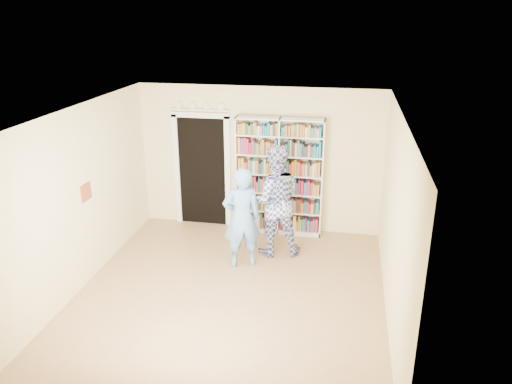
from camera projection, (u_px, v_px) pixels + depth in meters
floor at (230, 295)px, 7.39m from camera, size 5.00×5.00×0.00m
ceiling at (226, 114)px, 6.45m from camera, size 5.00×5.00×0.00m
wall_back at (259, 160)px, 9.22m from camera, size 4.50×0.00×4.50m
wall_left at (79, 200)px, 7.30m from camera, size 0.00×5.00×5.00m
wall_right at (395, 223)px, 6.53m from camera, size 0.00×5.00×5.00m
bookshelf at (279, 176)px, 9.10m from camera, size 1.59×0.30×2.18m
doorway at (202, 166)px, 9.45m from camera, size 1.10×0.08×2.43m
wall_art at (86, 192)px, 7.46m from camera, size 0.03×0.25×0.25m
man_blue at (242, 218)px, 7.96m from camera, size 0.72×0.61×1.68m
man_plaid at (274, 201)px, 8.34m from camera, size 1.09×0.94×1.93m
paper_sheet at (278, 208)px, 8.15m from camera, size 0.19×0.05×0.27m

